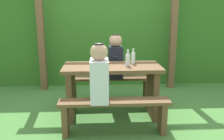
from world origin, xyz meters
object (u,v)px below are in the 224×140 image
Objects in this scene: bench_near at (114,110)px; bottle_right at (133,58)px; picnic_table at (112,82)px; bench_far at (110,84)px; person_white_shirt at (99,75)px; person_black_coat at (116,58)px; drinking_glass at (98,63)px; cell_phone at (93,67)px; bottle_left at (128,60)px.

bottle_right is at bearing 64.41° from bench_near.
bottle_right is at bearing 20.17° from picnic_table.
picnic_table is 0.59m from bench_far.
picnic_table is at bearing 71.27° from person_white_shirt.
person_black_coat is 7.30× the size of drinking_glass.
bench_far is at bearing 126.45° from bottle_right.
person_white_shirt is 0.44m from cell_phone.
bottle_left is at bearing -1.40° from drinking_glass.
drinking_glass is (-0.20, -0.02, 0.30)m from picnic_table.
bottle_left is (0.22, -0.58, 0.54)m from bench_far.
person_white_shirt is 3.03× the size of bottle_left.
bottle_right reaches higher than bench_far.
cell_phone is at bearing 121.66° from bench_near.
picnic_table is at bearing -90.00° from bench_far.
bottle_right is at bearing 56.53° from bottle_left.
bench_near is 1.95× the size of person_black_coat.
bottle_left is at bearing -77.12° from person_black_coat.
picnic_table is 0.62m from person_black_coat.
person_white_shirt is (-0.19, -0.55, 0.26)m from picnic_table.
person_black_coat reaches higher than drinking_glass.
person_black_coat is 5.14× the size of cell_phone.
bench_near is at bearing -115.59° from bottle_right.
bottle_right is (0.32, 0.67, 0.54)m from bench_near.
person_black_coat reaches higher than picnic_table.
person_white_shirt is at bearing -128.27° from bottle_left.
person_black_coat is 0.76m from cell_phone.
person_black_coat is 3.03× the size of bottle_left.
cell_phone is (-0.59, -0.23, -0.09)m from bottle_right.
picnic_table is at bearing -99.27° from person_black_coat.
cell_phone is (-0.08, 0.44, -0.00)m from person_white_shirt.
person_black_coat is at bearing 85.35° from bench_near.
picnic_table is 0.64m from person_white_shirt.
cell_phone is (-0.07, -0.09, -0.04)m from drinking_glass.
cell_phone is at bearing -125.57° from drinking_glass.
bottle_left reaches higher than bench_far.
bench_near is 1.20m from person_black_coat.
bottle_right reaches higher than cell_phone.
bench_near and bench_far have the same top height.
picnic_table is 1.00× the size of bench_far.
person_white_shirt is 0.53m from drinking_glass.
person_black_coat is at bearing -2.11° from bench_far.
drinking_glass is at bearing 40.74° from cell_phone.
bottle_left is at bearing -8.01° from picnic_table.
drinking_glass is 0.55m from bottle_right.
bottle_right is (0.51, 0.67, 0.08)m from person_white_shirt.
person_black_coat reaches higher than cell_phone.
person_black_coat is (0.28, 1.10, 0.00)m from person_white_shirt.
person_white_shirt is 7.30× the size of drinking_glass.
bottle_right reaches higher than picnic_table.
bottle_right is (0.23, -0.43, 0.08)m from person_black_coat.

